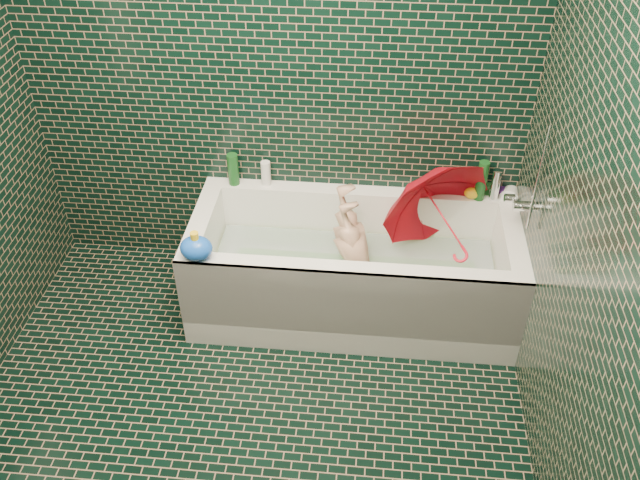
# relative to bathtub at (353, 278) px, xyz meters

# --- Properties ---
(floor) EXTENTS (2.80, 2.80, 0.00)m
(floor) POSITION_rel_bathtub_xyz_m (-0.45, -1.01, -0.21)
(floor) COLOR black
(floor) RESTS_ON ground
(wall_back) EXTENTS (2.80, 0.00, 2.80)m
(wall_back) POSITION_rel_bathtub_xyz_m (-0.45, 0.39, 1.04)
(wall_back) COLOR black
(wall_back) RESTS_ON floor
(wall_right) EXTENTS (0.00, 2.80, 2.80)m
(wall_right) POSITION_rel_bathtub_xyz_m (0.85, -1.01, 1.04)
(wall_right) COLOR black
(wall_right) RESTS_ON floor
(bathtub) EXTENTS (1.70, 0.75, 0.55)m
(bathtub) POSITION_rel_bathtub_xyz_m (0.00, 0.00, 0.00)
(bathtub) COLOR white
(bathtub) RESTS_ON floor
(bath_mat) EXTENTS (1.35, 0.47, 0.01)m
(bath_mat) POSITION_rel_bathtub_xyz_m (0.00, 0.02, -0.06)
(bath_mat) COLOR #4BBD25
(bath_mat) RESTS_ON bathtub
(water) EXTENTS (1.48, 0.53, 0.00)m
(water) POSITION_rel_bathtub_xyz_m (0.00, 0.02, 0.09)
(water) COLOR silver
(water) RESTS_ON bathtub
(faucet) EXTENTS (0.18, 0.19, 0.55)m
(faucet) POSITION_rel_bathtub_xyz_m (0.81, 0.01, 0.56)
(faucet) COLOR silver
(faucet) RESTS_ON wall_right
(child) EXTENTS (0.89, 0.38, 0.35)m
(child) POSITION_rel_bathtub_xyz_m (0.02, 0.03, 0.10)
(child) COLOR tan
(child) RESTS_ON bathtub
(umbrella) EXTENTS (0.90, 0.91, 0.86)m
(umbrella) POSITION_rel_bathtub_xyz_m (0.45, 0.09, 0.36)
(umbrella) COLOR red
(umbrella) RESTS_ON bathtub
(soap_bottle_a) EXTENTS (0.13, 0.13, 0.28)m
(soap_bottle_a) POSITION_rel_bathtub_xyz_m (0.80, 0.31, 0.34)
(soap_bottle_a) COLOR white
(soap_bottle_a) RESTS_ON bathtub
(soap_bottle_b) EXTENTS (0.10, 0.10, 0.18)m
(soap_bottle_b) POSITION_rel_bathtub_xyz_m (0.80, 0.35, 0.34)
(soap_bottle_b) COLOR #431C69
(soap_bottle_b) RESTS_ON bathtub
(soap_bottle_c) EXTENTS (0.15, 0.15, 0.18)m
(soap_bottle_c) POSITION_rel_bathtub_xyz_m (0.71, 0.36, 0.34)
(soap_bottle_c) COLOR #154B1B
(soap_bottle_c) RESTS_ON bathtub
(bottle_right_tall) EXTENTS (0.07, 0.07, 0.23)m
(bottle_right_tall) POSITION_rel_bathtub_xyz_m (0.65, 0.32, 0.45)
(bottle_right_tall) COLOR #154B1B
(bottle_right_tall) RESTS_ON bathtub
(bottle_right_pump) EXTENTS (0.06, 0.06, 0.18)m
(bottle_right_pump) POSITION_rel_bathtub_xyz_m (0.72, 0.33, 0.43)
(bottle_right_pump) COLOR silver
(bottle_right_pump) RESTS_ON bathtub
(bottle_left_tall) EXTENTS (0.08, 0.08, 0.18)m
(bottle_left_tall) POSITION_rel_bathtub_xyz_m (-0.69, 0.34, 0.43)
(bottle_left_tall) COLOR #154B1B
(bottle_left_tall) RESTS_ON bathtub
(bottle_left_short) EXTENTS (0.06, 0.06, 0.14)m
(bottle_left_short) POSITION_rel_bathtub_xyz_m (-0.51, 0.35, 0.41)
(bottle_left_short) COLOR white
(bottle_left_short) RESTS_ON bathtub
(rubber_duck) EXTENTS (0.11, 0.09, 0.09)m
(rubber_duck) POSITION_rel_bathtub_xyz_m (0.61, 0.33, 0.38)
(rubber_duck) COLOR yellow
(rubber_duck) RESTS_ON bathtub
(bath_toy) EXTENTS (0.16, 0.13, 0.15)m
(bath_toy) POSITION_rel_bathtub_xyz_m (-0.74, -0.31, 0.41)
(bath_toy) COLOR blue
(bath_toy) RESTS_ON bathtub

